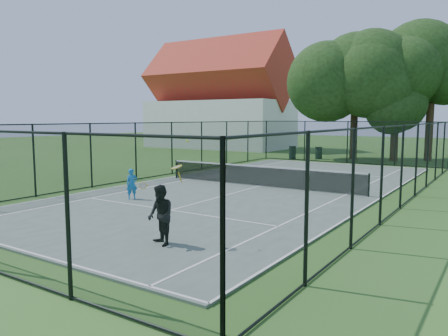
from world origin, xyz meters
The scene contains 12 objects.
ground centered at (0.00, 0.00, 0.00)m, with size 120.00×120.00×0.00m, color #2E581E.
tennis_court centered at (0.00, 0.00, 0.03)m, with size 11.00×24.00×0.06m, color #526057.
tennis_net centered at (0.00, 0.00, 0.58)m, with size 10.08×0.08×0.95m.
fence centered at (0.00, 0.00, 1.50)m, with size 13.10×26.10×3.00m.
tree_near_left centered at (-0.74, 16.88, 6.25)m, with size 7.79×7.79×10.16m.
tree_near_mid centered at (2.42, 16.57, 4.39)m, with size 5.46×5.46×7.14m.
tree_near_right centered at (4.51, 18.42, 6.03)m, with size 6.87×6.87×9.48m.
building centered at (-17.00, 22.00, 4.93)m, with size 15.30×8.15×11.87m.
trash_bin_left centered at (-4.56, 13.72, 0.52)m, with size 0.58×0.58×1.03m.
trash_bin_right centered at (-2.86, 14.95, 0.49)m, with size 0.58×0.58×0.96m.
player_blue centered at (-2.62, -5.61, 0.66)m, with size 0.82×0.52×1.20m.
player_black centered at (2.47, -9.70, 0.82)m, with size 0.91×1.04×2.63m.
Camera 1 is at (9.63, -17.76, 3.24)m, focal length 35.00 mm.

